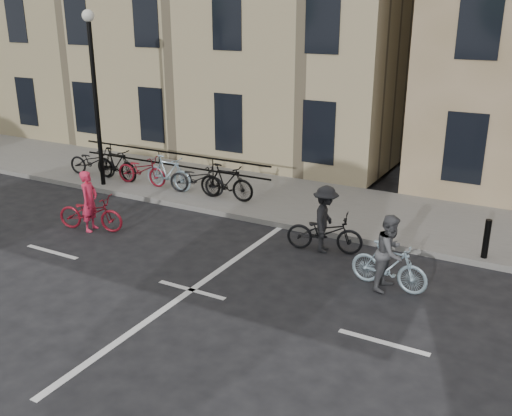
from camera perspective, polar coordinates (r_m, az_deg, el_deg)
The scene contains 9 objects.
ground at distance 11.80m, azimuth -6.46°, elevation -8.17°, with size 120.00×120.00×0.00m, color black.
sidewalk at distance 18.49m, azimuth -5.93°, elevation 2.33°, with size 46.00×4.00×0.15m, color slate.
building_west at distance 26.31m, azimuth -6.66°, elevation 18.50°, with size 20.00×10.00×10.00m, color tan.
lamp_post at distance 18.18m, azimuth -15.92°, elevation 12.43°, with size 0.36×0.36×5.28m.
bollard_east at distance 13.65m, azimuth 22.05°, elevation -2.88°, with size 0.14×0.14×0.90m, color black.
parked_bikes at distance 18.13m, azimuth -10.11°, elevation 3.67°, with size 7.25×1.23×1.05m.
cyclist_pink at distance 15.23m, azimuth -16.24°, elevation -0.19°, with size 1.87×1.06×1.58m.
cyclist_grey at distance 11.87m, azimuth 13.22°, elevation -5.00°, with size 1.68×0.83×1.58m.
cyclist_dark at distance 13.41m, azimuth 6.90°, elevation -1.80°, with size 1.89×1.13×1.60m.
Camera 1 is at (6.19, -8.48, 5.39)m, focal length 40.00 mm.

